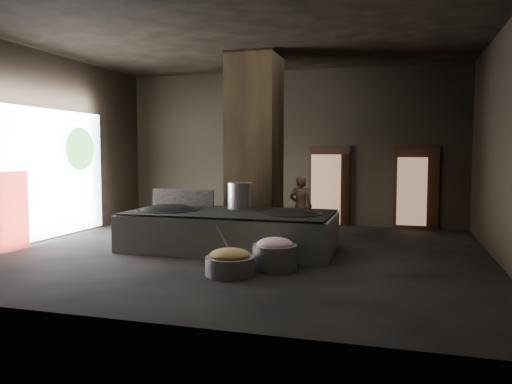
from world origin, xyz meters
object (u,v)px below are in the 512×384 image
(veg_basin, at_px, (230,266))
(wok_left, at_px, (168,213))
(wok_right, at_px, (291,217))
(stock_pot, at_px, (240,196))
(meat_basin, at_px, (275,257))
(cook, at_px, (301,207))
(hearth_platform, at_px, (230,231))

(veg_basin, bearing_deg, wok_left, 136.40)
(wok_right, height_order, stock_pot, stock_pot)
(veg_basin, bearing_deg, meat_basin, 43.72)
(stock_pot, distance_m, meat_basin, 2.64)
(wok_right, height_order, cook, cook)
(hearth_platform, xyz_separation_m, meat_basin, (1.40, -1.53, -0.17))
(wok_right, bearing_deg, wok_left, -177.95)
(hearth_platform, distance_m, meat_basin, 2.08)
(stock_pot, bearing_deg, hearth_platform, -95.19)
(cook, xyz_separation_m, veg_basin, (-0.46, -3.98, -0.62))
(stock_pot, bearing_deg, meat_basin, -57.11)
(veg_basin, bearing_deg, wok_right, 74.79)
(stock_pot, xyz_separation_m, veg_basin, (0.70, -2.70, -0.97))
(wok_left, relative_size, veg_basin, 1.66)
(wok_left, distance_m, stock_pot, 1.66)
(wok_left, height_order, veg_basin, wok_left)
(hearth_platform, distance_m, veg_basin, 2.29)
(veg_basin, bearing_deg, stock_pot, 104.59)
(wok_right, bearing_deg, meat_basin, -88.33)
(wok_left, distance_m, wok_right, 2.80)
(veg_basin, bearing_deg, hearth_platform, 109.31)
(veg_basin, bearing_deg, cook, 83.46)
(cook, bearing_deg, hearth_platform, 59.26)
(wok_left, xyz_separation_m, cook, (2.66, 1.88, 0.02))
(hearth_platform, distance_m, wok_right, 1.40)
(stock_pot, xyz_separation_m, cook, (1.16, 1.28, -0.36))
(stock_pot, height_order, veg_basin, stock_pot)
(hearth_platform, bearing_deg, meat_basin, -48.42)
(wok_left, bearing_deg, veg_basin, -43.60)
(wok_left, height_order, cook, cook)
(stock_pot, bearing_deg, wok_right, -21.04)
(wok_right, distance_m, meat_basin, 1.67)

